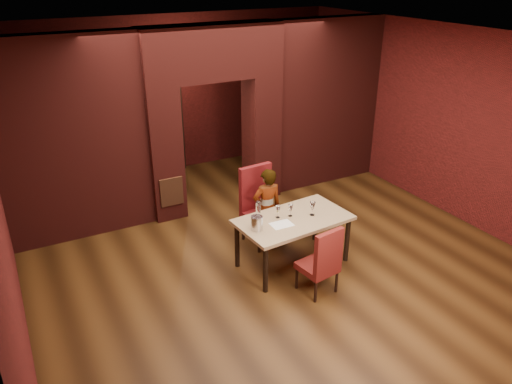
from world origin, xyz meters
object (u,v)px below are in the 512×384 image
at_px(chair_near, 318,259).
at_px(person_seated, 267,208).
at_px(chair_far, 264,207).
at_px(wine_glass_a, 278,212).
at_px(wine_glass_c, 312,208).
at_px(wine_glass_b, 291,210).
at_px(potted_plant, 300,222).
at_px(water_bottle, 258,211).
at_px(dining_table, 293,241).
at_px(wine_bucket, 257,223).

height_order(chair_near, person_seated, person_seated).
bearing_deg(chair_far, chair_near, -95.01).
height_order(chair_near, wine_glass_a, chair_near).
relative_size(person_seated, wine_glass_c, 6.14).
distance_m(wine_glass_b, wine_glass_c, 0.32).
bearing_deg(potted_plant, wine_glass_c, -112.40).
distance_m(chair_near, water_bottle, 1.08).
xyz_separation_m(chair_far, wine_glass_a, (-0.12, -0.64, 0.23)).
relative_size(chair_near, wine_glass_b, 5.48).
relative_size(dining_table, wine_bucket, 8.01).
xyz_separation_m(wine_glass_b, wine_glass_c, (0.30, -0.12, 0.01)).
xyz_separation_m(dining_table, wine_glass_c, (0.29, -0.04, 0.48)).
bearing_deg(dining_table, chair_near, -99.66).
bearing_deg(wine_glass_c, potted_plant, 67.60).
height_order(person_seated, wine_glass_c, person_seated).
xyz_separation_m(dining_table, chair_far, (-0.07, 0.76, 0.24)).
relative_size(person_seated, wine_glass_b, 7.12).
xyz_separation_m(chair_far, water_bottle, (-0.41, -0.58, 0.29)).
distance_m(wine_glass_a, water_bottle, 0.30).
distance_m(dining_table, wine_bucket, 0.79).
bearing_deg(wine_bucket, water_bottle, 57.26).
relative_size(wine_bucket, water_bottle, 0.67).
height_order(water_bottle, potted_plant, water_bottle).
bearing_deg(chair_far, dining_table, -89.96).
bearing_deg(dining_table, potted_plant, 45.79).
relative_size(wine_glass_b, wine_bucket, 0.90).
relative_size(dining_table, water_bottle, 5.36).
xyz_separation_m(dining_table, person_seated, (-0.07, 0.65, 0.27)).
height_order(person_seated, wine_glass_a, person_seated).
distance_m(chair_near, wine_glass_b, 0.88).
height_order(wine_glass_a, wine_glass_b, wine_glass_a).
bearing_deg(chair_far, wine_glass_a, -105.92).
bearing_deg(wine_glass_b, water_bottle, 167.41).
height_order(dining_table, chair_near, chair_near).
height_order(chair_far, person_seated, person_seated).
height_order(chair_far, potted_plant, chair_far).
xyz_separation_m(chair_far, wine_glass_b, (0.06, -0.68, 0.23)).
height_order(chair_far, water_bottle, chair_far).
distance_m(dining_table, person_seated, 0.71).
height_order(chair_far, wine_bucket, chair_far).
height_order(chair_near, wine_glass_c, chair_near).
bearing_deg(dining_table, wine_glass_c, -12.93).
bearing_deg(chair_far, wine_glass_b, -89.69).
distance_m(wine_glass_c, potted_plant, 1.08).
bearing_deg(wine_bucket, chair_near, -50.83).
distance_m(chair_near, person_seated, 1.39).
relative_size(wine_glass_a, wine_glass_c, 0.88).
relative_size(wine_glass_b, wine_glass_c, 0.86).
bearing_deg(chair_near, wine_glass_c, -125.63).
bearing_deg(water_bottle, chair_near, -65.88).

